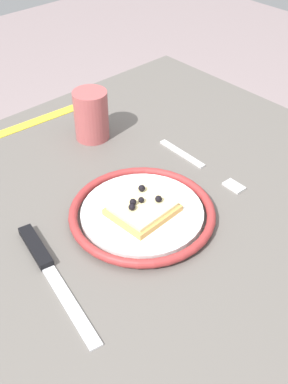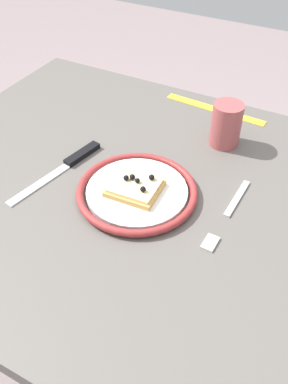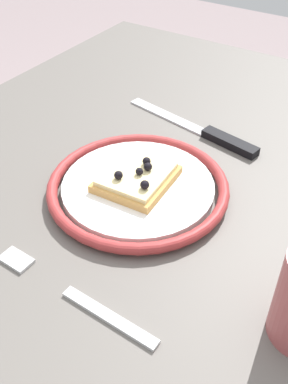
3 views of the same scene
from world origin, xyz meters
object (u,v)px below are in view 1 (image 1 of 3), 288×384
dining_table (124,260)px  pizza_slice_near (143,208)px  plate (142,213)px  measuring_tape (29,124)px  knife (44,261)px  fork (200,165)px  cup (91,115)px

dining_table → pizza_slice_near: size_ratio=9.79×
dining_table → plate: plate is taller
plate → measuring_tape: size_ratio=0.90×
measuring_tape → plate: bearing=90.6°
knife → fork: bearing=-178.1°
measuring_tape → knife: bearing=65.0°
plate → knife: bearing=-7.2°
fork → cup: size_ratio=2.07×
dining_table → cup: size_ratio=10.01×
pizza_slice_near → measuring_tape: size_ratio=0.38×
cup → fork: bearing=112.0°
fork → knife: bearing=1.9°
pizza_slice_near → measuring_tape: (-0.02, -0.37, -0.02)m
plate → fork: bearing=-169.3°
dining_table → fork: fork is taller
knife → cup: size_ratio=2.46×
dining_table → plate: size_ratio=4.20×
knife → measuring_tape: knife is taller
pizza_slice_near → fork: size_ratio=0.49×
fork → measuring_tape: bearing=-65.5°
plate → pizza_slice_near: size_ratio=2.33×
dining_table → knife: 0.18m
pizza_slice_near → dining_table: bearing=-52.1°
plate → pizza_slice_near: bearing=58.3°
dining_table → plate: (-0.02, 0.02, 0.11)m
plate → fork: 0.17m
plate → dining_table: bearing=-45.6°
cup → dining_table: bearing=63.4°
fork → cup: (0.08, -0.21, 0.05)m
fork → dining_table: bearing=2.9°
fork → measuring_tape: size_ratio=0.78×
knife → cup: bearing=-139.4°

